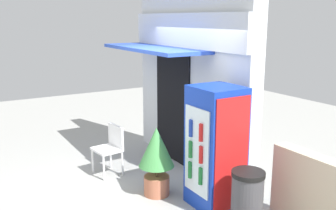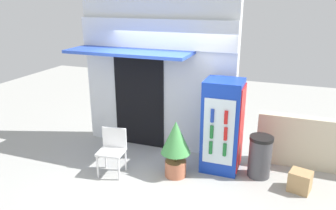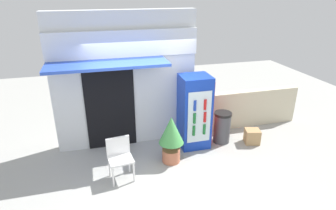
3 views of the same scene
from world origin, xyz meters
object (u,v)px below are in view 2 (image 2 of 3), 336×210
object	(u,v)px
drink_cooler	(223,126)
cardboard_box	(300,181)
trash_bin	(260,156)
plastic_chair	(113,147)
potted_plant_near_shop	(176,144)

from	to	relation	value
drink_cooler	cardboard_box	distance (m)	1.61
cardboard_box	trash_bin	bearing A→B (deg)	159.69
cardboard_box	drink_cooler	bearing A→B (deg)	168.27
plastic_chair	potted_plant_near_shop	xyz separation A→B (m)	(1.14, 0.28, 0.13)
drink_cooler	potted_plant_near_shop	bearing A→B (deg)	-142.75
cardboard_box	potted_plant_near_shop	bearing A→B (deg)	-173.17
plastic_chair	cardboard_box	xyz separation A→B (m)	(3.28, 0.53, -0.33)
trash_bin	potted_plant_near_shop	bearing A→B (deg)	-160.27
drink_cooler	potted_plant_near_shop	distance (m)	0.94
plastic_chair	trash_bin	distance (m)	2.70
drink_cooler	potted_plant_near_shop	size ratio (longest dim) A/B	1.63
plastic_chair	cardboard_box	distance (m)	3.34
plastic_chair	cardboard_box	world-z (taller)	plastic_chair
drink_cooler	trash_bin	size ratio (longest dim) A/B	2.23
potted_plant_near_shop	trash_bin	distance (m)	1.55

